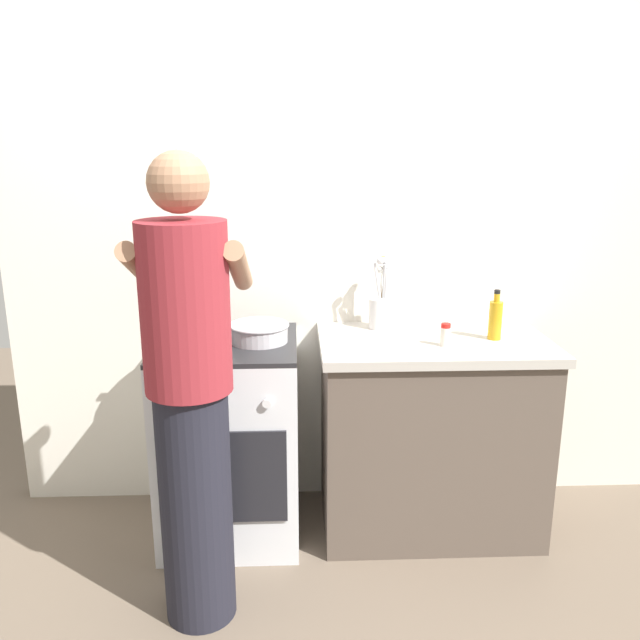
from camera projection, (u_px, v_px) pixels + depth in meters
ground at (310, 544)px, 2.86m from camera, size 6.00×6.00×0.00m
back_wall at (348, 248)px, 3.03m from camera, size 3.20×0.10×2.50m
countertop at (430, 434)px, 2.91m from camera, size 1.00×0.60×0.90m
stove_range at (230, 438)px, 2.87m from camera, size 0.60×0.62×0.90m
pot at (194, 328)px, 2.75m from camera, size 0.27×0.21×0.12m
mixing_bowl at (259, 332)px, 2.75m from camera, size 0.26×0.26×0.08m
utensil_crock at (380, 307)px, 2.94m from camera, size 0.10×0.10×0.34m
spice_bottle at (445, 335)px, 2.69m from camera, size 0.04×0.04×0.10m
oil_bottle at (495, 319)px, 2.77m from camera, size 0.06×0.06×0.22m
person at (191, 400)px, 2.23m from camera, size 0.41×0.50×1.70m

